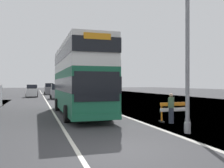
# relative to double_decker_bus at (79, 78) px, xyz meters

# --- Properties ---
(ground) EXTENTS (140.00, 280.00, 0.10)m
(ground) POSITION_rel_double_decker_bus_xyz_m (0.42, -10.06, -2.67)
(ground) COLOR #38383A
(double_decker_bus) EXTENTS (2.86, 11.45, 4.93)m
(double_decker_bus) POSITION_rel_double_decker_bus_xyz_m (0.00, 0.00, 0.00)
(double_decker_bus) COLOR #196042
(double_decker_bus) RESTS_ON ground
(lamppost_foreground) EXTENTS (0.29, 0.70, 8.57)m
(lamppost_foreground) POSITION_rel_double_decker_bus_xyz_m (3.51, -8.26, 1.42)
(lamppost_foreground) COLOR gray
(lamppost_foreground) RESTS_ON ground
(roadworks_barrier) EXTENTS (1.93, 0.49, 1.13)m
(roadworks_barrier) POSITION_rel_double_decker_bus_xyz_m (4.81, -5.04, -1.90)
(roadworks_barrier) COLOR orange
(roadworks_barrier) RESTS_ON ground
(car_oncoming_near) EXTENTS (2.05, 3.99, 2.18)m
(car_oncoming_near) POSITION_rel_double_decker_bus_xyz_m (0.08, 19.68, -1.61)
(car_oncoming_near) COLOR gray
(car_oncoming_near) RESTS_ON ground
(car_receding_mid) EXTENTS (1.90, 3.80, 2.07)m
(car_receding_mid) POSITION_rel_double_decker_bus_xyz_m (-3.60, 25.94, -1.64)
(car_receding_mid) COLOR silver
(car_receding_mid) RESTS_ON ground
(car_receding_far) EXTENTS (1.91, 3.97, 2.33)m
(car_receding_far) POSITION_rel_double_decker_bus_xyz_m (-0.34, 35.23, -1.54)
(car_receding_far) COLOR slate
(car_receding_far) RESTS_ON ground
(car_far_side) EXTENTS (2.06, 4.23, 1.98)m
(car_far_side) POSITION_rel_double_decker_bus_xyz_m (-3.54, 42.03, -1.69)
(car_far_side) COLOR gray
(car_far_side) RESTS_ON ground
(pedestrian_at_kerb) EXTENTS (0.34, 0.34, 1.68)m
(pedestrian_at_kerb) POSITION_rel_double_decker_bus_xyz_m (4.29, -5.52, -1.78)
(pedestrian_at_kerb) COLOR #2D3342
(pedestrian_at_kerb) RESTS_ON ground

